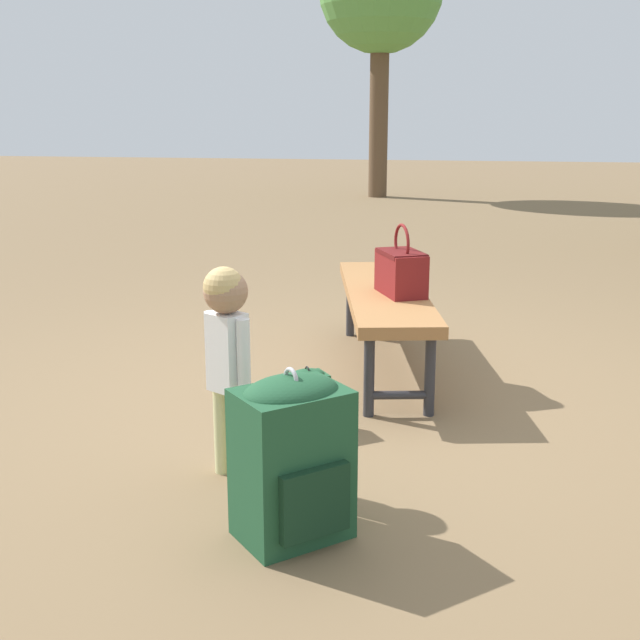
{
  "coord_description": "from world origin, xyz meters",
  "views": [
    {
      "loc": [
        3.7,
        0.58,
        1.38
      ],
      "look_at": [
        0.15,
        -0.04,
        0.45
      ],
      "focal_mm": 45.92,
      "sensor_mm": 36.0,
      "label": 1
    }
  ],
  "objects_px": {
    "backpack_small": "(307,398)",
    "park_bench": "(385,299)",
    "child_standing": "(227,340)",
    "backpack_large": "(292,454)",
    "handbag": "(401,270)"
  },
  "relations": [
    {
      "from": "park_bench",
      "to": "backpack_small",
      "type": "distance_m",
      "value": 0.98
    },
    {
      "from": "backpack_small",
      "to": "park_bench",
      "type": "bearing_deg",
      "value": 164.78
    },
    {
      "from": "park_bench",
      "to": "backpack_large",
      "type": "relative_size",
      "value": 2.81
    },
    {
      "from": "backpack_small",
      "to": "child_standing",
      "type": "bearing_deg",
      "value": -21.26
    },
    {
      "from": "child_standing",
      "to": "backpack_large",
      "type": "bearing_deg",
      "value": 38.81
    },
    {
      "from": "park_bench",
      "to": "handbag",
      "type": "bearing_deg",
      "value": 38.24
    },
    {
      "from": "handbag",
      "to": "child_standing",
      "type": "height_order",
      "value": "child_standing"
    },
    {
      "from": "handbag",
      "to": "backpack_small",
      "type": "height_order",
      "value": "handbag"
    },
    {
      "from": "handbag",
      "to": "backpack_large",
      "type": "distance_m",
      "value": 1.77
    },
    {
      "from": "backpack_small",
      "to": "backpack_large",
      "type": "bearing_deg",
      "value": 7.92
    },
    {
      "from": "child_standing",
      "to": "backpack_small",
      "type": "bearing_deg",
      "value": 158.74
    },
    {
      "from": "park_bench",
      "to": "child_standing",
      "type": "bearing_deg",
      "value": -17.47
    },
    {
      "from": "child_standing",
      "to": "backpack_small",
      "type": "xyz_separation_m",
      "value": [
        -0.52,
        0.2,
        -0.4
      ]
    },
    {
      "from": "park_bench",
      "to": "child_standing",
      "type": "distance_m",
      "value": 1.51
    },
    {
      "from": "backpack_large",
      "to": "backpack_small",
      "type": "relative_size",
      "value": 2.02
    }
  ]
}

